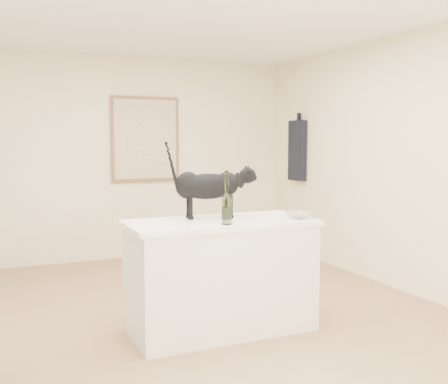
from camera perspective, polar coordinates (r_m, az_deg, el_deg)
floor at (r=4.59m, az=-2.55°, el=-13.96°), size 5.50×5.50×0.00m
ceiling at (r=4.46m, az=-2.70°, el=19.40°), size 5.50×5.50×0.00m
wall_back at (r=6.97m, az=-10.86°, el=3.54°), size 4.50×0.00×4.50m
wall_right at (r=5.56m, az=19.58°, el=2.83°), size 0.00×5.50×5.50m
island_base at (r=4.32m, az=-0.34°, el=-9.23°), size 1.44×0.67×0.86m
island_top at (r=4.23m, az=-0.35°, el=-3.32°), size 1.50×0.70×0.04m
artwork_frame at (r=7.01m, az=-8.44°, el=5.63°), size 0.90×0.03×1.10m
artwork_canvas at (r=6.99m, az=-8.40°, el=5.64°), size 0.82×0.00×1.02m
hanging_garment at (r=7.15m, az=7.87°, el=4.44°), size 0.08×0.34×0.80m
black_cat at (r=4.33m, az=-1.70°, el=0.25°), size 0.69×0.32×0.47m
wine_bottle at (r=4.00m, az=0.29°, el=-0.96°), size 0.09×0.09×0.36m
glass_bowl at (r=4.36m, az=8.20°, el=-2.49°), size 0.27×0.27×0.05m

